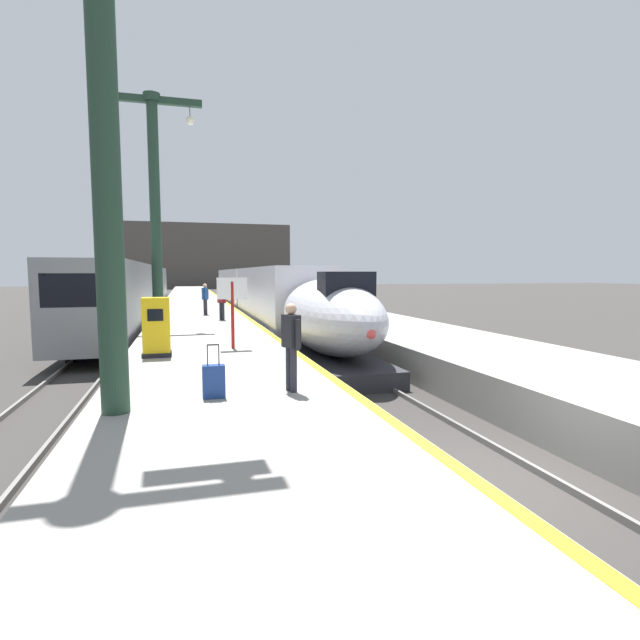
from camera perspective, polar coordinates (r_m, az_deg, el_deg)
The scene contains 19 objects.
ground_plane at distance 8.69m, azimuth 20.14°, elevation -17.15°, with size 260.00×260.00×0.00m, color #33302D.
platform_left at distance 31.36m, azimuth -14.10°, elevation 0.27°, with size 4.80×110.00×1.05m, color gray.
platform_right at distance 32.57m, azimuth 0.29°, elevation 0.62°, with size 4.80×110.00×1.05m, color gray.
platform_left_safety_stripe at distance 31.46m, azimuth -9.97°, elevation 1.33°, with size 0.20×107.80×0.01m, color yellow.
rail_main_left at distance 34.37m, azimuth -8.69°, elevation 0.04°, with size 0.08×110.00×0.12m, color slate.
rail_main_right at distance 34.58m, azimuth -6.22°, elevation 0.10°, with size 0.08×110.00×0.12m, color slate.
rail_secondary_left at distance 34.38m, azimuth -22.22°, elevation -0.31°, with size 0.08×110.00×0.12m, color slate.
rail_secondary_right at distance 34.23m, azimuth -19.73°, elevation -0.25°, with size 0.08×110.00×0.12m, color slate.
highspeed_train_main at distance 31.44m, azimuth -6.75°, elevation 2.95°, with size 2.92×39.08×3.60m.
regional_train_adjacent at distance 35.53m, azimuth -20.88°, elevation 3.26°, with size 2.85×36.60×3.80m.
station_column_near at distance 9.04m, azimuth -23.88°, elevation 27.04°, with size 4.00×0.68×9.20m.
station_column_mid at distance 22.00m, azimuth -18.83°, elevation 14.30°, with size 4.00×0.68×9.56m.
passenger_near_edge at distance 9.23m, azimuth -3.40°, elevation -2.35°, with size 0.33×0.55×1.69m.
passenger_mid_platform at distance 23.82m, azimuth -11.45°, elevation 2.37°, with size 0.41×0.46×1.69m.
passenger_far_waiting at distance 27.01m, azimuth -13.31°, elevation 2.69°, with size 0.38×0.51×1.69m.
rolling_suitcase at distance 9.06m, azimuth -12.36°, elevation -7.02°, with size 0.40×0.22×0.98m.
ticket_machine_yellow at distance 13.86m, azimuth -18.63°, elevation -1.04°, with size 0.76×0.62×1.60m.
departure_info_board at distance 14.74m, azimuth -10.25°, elevation 2.53°, with size 0.90×0.10×2.12m.
terminus_back_wall at distance 108.65m, azimuth -13.05°, elevation 7.32°, with size 36.00×2.00×14.00m, color #4C4742.
Camera 1 is at (-4.76, -6.48, 3.30)m, focal length 27.29 mm.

